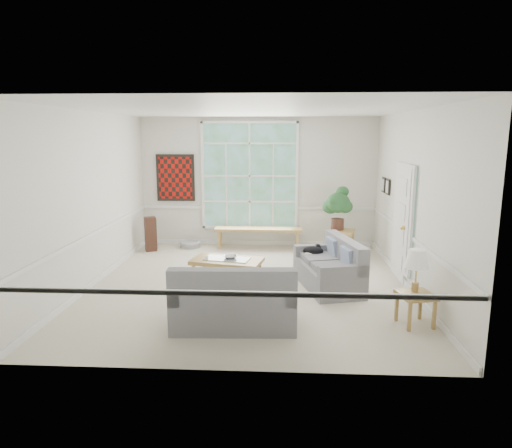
{
  "coord_description": "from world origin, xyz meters",
  "views": [
    {
      "loc": [
        0.53,
        -7.67,
        2.59
      ],
      "look_at": [
        0.1,
        0.2,
        1.05
      ],
      "focal_mm": 32.0,
      "sensor_mm": 36.0,
      "label": 1
    }
  ],
  "objects": [
    {
      "name": "wall_left",
      "position": [
        -2.75,
        0.0,
        1.5
      ],
      "size": [
        0.02,
        6.0,
        3.0
      ],
      "primitive_type": "cube",
      "color": "silver",
      "rests_on": "ground"
    },
    {
      "name": "wall_right",
      "position": [
        2.75,
        0.0,
        1.5
      ],
      "size": [
        0.02,
        6.0,
        3.0
      ],
      "primitive_type": "cube",
      "color": "silver",
      "rests_on": "ground"
    },
    {
      "name": "door_sidelight",
      "position": [
        2.71,
        -0.03,
        1.15
      ],
      "size": [
        0.08,
        0.26,
        1.9
      ],
      "primitive_type": "cube",
      "color": "white",
      "rests_on": "wall_right"
    },
    {
      "name": "table_lamp",
      "position": [
        2.4,
        -1.53,
        0.76
      ],
      "size": [
        0.38,
        0.38,
        0.6
      ],
      "primitive_type": null,
      "rotation": [
        0.0,
        0.0,
        0.1
      ],
      "color": "white",
      "rests_on": "side_table"
    },
    {
      "name": "window_bench",
      "position": [
        0.02,
        2.65,
        0.23
      ],
      "size": [
        2.02,
        0.41,
        0.47
      ],
      "primitive_type": "cube",
      "rotation": [
        0.0,
        0.0,
        -0.01
      ],
      "color": "#A98343",
      "rests_on": "floor"
    },
    {
      "name": "entry_door",
      "position": [
        2.71,
        0.6,
        1.05
      ],
      "size": [
        0.08,
        0.9,
        2.1
      ],
      "primitive_type": "cube",
      "color": "white",
      "rests_on": "floor"
    },
    {
      "name": "wall_front",
      "position": [
        0.0,
        -3.0,
        1.5
      ],
      "size": [
        5.5,
        0.02,
        3.0
      ],
      "primitive_type": "cube",
      "color": "silver",
      "rests_on": "ground"
    },
    {
      "name": "wall_back",
      "position": [
        0.0,
        3.0,
        1.5
      ],
      "size": [
        5.5,
        0.02,
        3.0
      ],
      "primitive_type": "cube",
      "color": "silver",
      "rests_on": "ground"
    },
    {
      "name": "coffee_table",
      "position": [
        -0.4,
        0.02,
        0.23
      ],
      "size": [
        1.32,
        0.89,
        0.45
      ],
      "primitive_type": "cube",
      "rotation": [
        0.0,
        0.0,
        -0.2
      ],
      "color": "#A98343",
      "rests_on": "floor"
    },
    {
      "name": "wall_frame_far",
      "position": [
        2.71,
        2.15,
        1.55
      ],
      "size": [
        0.04,
        0.26,
        0.32
      ],
      "primitive_type": "cube",
      "color": "black",
      "rests_on": "wall_right"
    },
    {
      "name": "ceiling",
      "position": [
        0.0,
        0.0,
        3.0
      ],
      "size": [
        5.5,
        6.0,
        0.02
      ],
      "primitive_type": "cube",
      "color": "white",
      "rests_on": "ground"
    },
    {
      "name": "floor",
      "position": [
        0.0,
        0.0,
        -0.01
      ],
      "size": [
        5.5,
        6.0,
        0.01
      ],
      "primitive_type": "cube",
      "color": "beige",
      "rests_on": "ground"
    },
    {
      "name": "end_table",
      "position": [
        1.86,
        2.16,
        0.27
      ],
      "size": [
        0.7,
        0.7,
        0.55
      ],
      "primitive_type": "cube",
      "rotation": [
        0.0,
        0.0,
        -0.32
      ],
      "color": "#A98343",
      "rests_on": "floor"
    },
    {
      "name": "side_table",
      "position": [
        2.4,
        -1.61,
        0.23
      ],
      "size": [
        0.54,
        0.54,
        0.46
      ],
      "primitive_type": "cube",
      "rotation": [
        0.0,
        0.0,
        0.23
      ],
      "color": "#A98343",
      "rests_on": "floor"
    },
    {
      "name": "houseplant",
      "position": [
        1.78,
        2.23,
        1.03
      ],
      "size": [
        0.76,
        0.76,
        0.96
      ],
      "primitive_type": null,
      "rotation": [
        0.0,
        0.0,
        -0.47
      ],
      "color": "#24542A",
      "rests_on": "end_table"
    },
    {
      "name": "loveseat_right",
      "position": [
        1.36,
        -0.06,
        0.42
      ],
      "size": [
        1.16,
        1.71,
        0.85
      ],
      "primitive_type": "cube",
      "rotation": [
        0.0,
        0.0,
        0.24
      ],
      "color": "gray",
      "rests_on": "floor"
    },
    {
      "name": "pewter_bowl",
      "position": [
        -0.34,
        0.06,
        0.49
      ],
      "size": [
        0.32,
        0.32,
        0.07
      ],
      "primitive_type": "imported",
      "rotation": [
        0.0,
        0.0,
        0.17
      ],
      "color": "#A09FA5",
      "rests_on": "coffee_table"
    },
    {
      "name": "loveseat_front",
      "position": [
        -0.1,
        -1.75,
        0.45
      ],
      "size": [
        1.71,
        0.94,
        0.9
      ],
      "primitive_type": "cube",
      "rotation": [
        0.0,
        0.0,
        0.05
      ],
      "color": "gray",
      "rests_on": "floor"
    },
    {
      "name": "floor_speaker",
      "position": [
        -2.4,
        2.25,
        0.39
      ],
      "size": [
        0.3,
        0.27,
        0.78
      ],
      "primitive_type": "cube",
      "rotation": [
        0.0,
        0.0,
        0.42
      ],
      "color": "#3C2119",
      "rests_on": "floor"
    },
    {
      "name": "cat",
      "position": [
        1.14,
        0.46,
        0.52
      ],
      "size": [
        0.42,
        0.33,
        0.18
      ],
      "primitive_type": "ellipsoid",
      "rotation": [
        0.0,
        0.0,
        -0.18
      ],
      "color": "black",
      "rests_on": "loveseat_right"
    },
    {
      "name": "wall_art",
      "position": [
        -1.95,
        2.95,
        1.6
      ],
      "size": [
        0.9,
        0.06,
        1.1
      ],
      "primitive_type": "cube",
      "color": "#5F0D09",
      "rests_on": "wall_back"
    },
    {
      "name": "pet_bed",
      "position": [
        -1.58,
        2.65,
        0.07
      ],
      "size": [
        0.53,
        0.53,
        0.14
      ],
      "primitive_type": "cylinder",
      "rotation": [
        0.0,
        0.0,
        -0.09
      ],
      "color": "gray",
      "rests_on": "floor"
    },
    {
      "name": "window_back",
      "position": [
        -0.2,
        2.96,
        1.65
      ],
      "size": [
        2.3,
        0.08,
        2.4
      ],
      "primitive_type": "cube",
      "color": "white",
      "rests_on": "wall_back"
    },
    {
      "name": "wall_frame_near",
      "position": [
        2.71,
        1.75,
        1.55
      ],
      "size": [
        0.04,
        0.26,
        0.32
      ],
      "primitive_type": "cube",
      "color": "black",
      "rests_on": "wall_right"
    }
  ]
}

